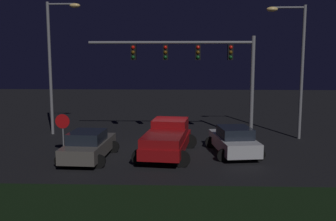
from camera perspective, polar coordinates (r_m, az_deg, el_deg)
ground_plane at (r=21.91m, az=0.23°, el=-5.80°), size 80.00×80.00×0.00m
grass_median at (r=13.04m, az=-1.15°, el=-15.40°), size 26.20×5.74×0.10m
pickup_truck at (r=20.43m, az=-0.08°, el=-3.95°), size 3.30×5.60×1.80m
car_sedan at (r=20.04m, az=-11.74°, el=-5.11°), size 2.63×4.49×1.51m
car_sedan_far at (r=21.04m, az=9.75°, el=-4.43°), size 2.88×4.61×1.51m
traffic_signal_gantry at (r=24.03m, az=4.54°, el=7.50°), size 10.32×0.56×6.50m
street_lamp_left at (r=26.72m, az=-16.39°, el=8.13°), size 2.26×0.44×8.78m
street_lamp_right at (r=25.49m, az=18.38°, el=7.64°), size 2.46×0.44×8.39m
stop_sign at (r=21.03m, az=-15.39°, el=-2.33°), size 0.76×0.08×2.23m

